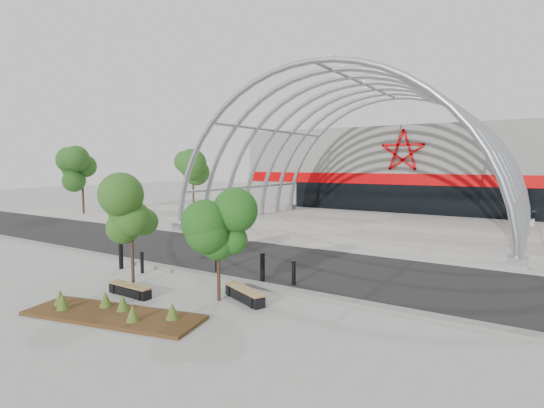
{
  "coord_description": "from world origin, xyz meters",
  "views": [
    {
      "loc": [
        10.74,
        -12.8,
        4.49
      ],
      "look_at": [
        0.0,
        4.0,
        2.6
      ],
      "focal_mm": 28.0,
      "sensor_mm": 36.0,
      "label": 1
    }
  ],
  "objects_px": {
    "street_tree_0": "(131,213)",
    "street_tree_1": "(218,224)",
    "bench_1": "(244,295)",
    "bollard_2": "(217,259)",
    "bench_0": "(130,290)"
  },
  "relations": [
    {
      "from": "street_tree_1",
      "to": "street_tree_0",
      "type": "bearing_deg",
      "value": -175.83
    },
    {
      "from": "street_tree_1",
      "to": "bench_0",
      "type": "relative_size",
      "value": 1.88
    },
    {
      "from": "bench_1",
      "to": "bollard_2",
      "type": "xyz_separation_m",
      "value": [
        -3.23,
        2.47,
        0.34
      ]
    },
    {
      "from": "street_tree_0",
      "to": "street_tree_1",
      "type": "relative_size",
      "value": 1.07
    },
    {
      "from": "street_tree_1",
      "to": "bollard_2",
      "type": "distance_m",
      "value": 4.32
    },
    {
      "from": "bench_0",
      "to": "street_tree_1",
      "type": "bearing_deg",
      "value": 22.99
    },
    {
      "from": "street_tree_1",
      "to": "bollard_2",
      "type": "xyz_separation_m",
      "value": [
        -2.5,
        2.91,
        -1.99
      ]
    },
    {
      "from": "street_tree_1",
      "to": "bench_1",
      "type": "relative_size",
      "value": 1.75
    },
    {
      "from": "street_tree_1",
      "to": "bench_0",
      "type": "bearing_deg",
      "value": -157.01
    },
    {
      "from": "bench_0",
      "to": "bollard_2",
      "type": "height_order",
      "value": "bollard_2"
    },
    {
      "from": "street_tree_1",
      "to": "bench_1",
      "type": "distance_m",
      "value": 2.48
    },
    {
      "from": "street_tree_0",
      "to": "bench_1",
      "type": "xyz_separation_m",
      "value": [
        4.62,
        0.72,
        -2.5
      ]
    },
    {
      "from": "street_tree_1",
      "to": "bench_0",
      "type": "xyz_separation_m",
      "value": [
        -2.91,
        -1.23,
        -2.35
      ]
    },
    {
      "from": "bollard_2",
      "to": "bench_1",
      "type": "bearing_deg",
      "value": -37.46
    },
    {
      "from": "bench_1",
      "to": "street_tree_1",
      "type": "bearing_deg",
      "value": -149.2
    }
  ]
}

